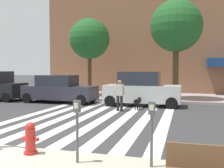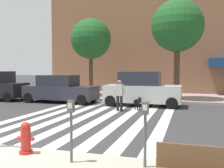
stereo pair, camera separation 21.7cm
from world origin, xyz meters
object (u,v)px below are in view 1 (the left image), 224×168
at_px(dog_on_leash, 138,101).
at_px(parking_meter_curbside, 152,125).
at_px(parked_car_third_in_line, 142,90).
at_px(parked_car_behind_first, 59,90).
at_px(street_tree_nearest, 89,39).
at_px(parking_meter_second_along, 77,122).
at_px(fire_hydrant, 30,138).
at_px(street_tree_middle, 176,26).
at_px(pedestrian_dog_walker, 120,94).

bearing_deg(dog_on_leash, parking_meter_curbside, -78.02).
bearing_deg(parked_car_third_in_line, parking_meter_curbside, -79.56).
height_order(parked_car_behind_first, street_tree_nearest, street_tree_nearest).
xyz_separation_m(parking_meter_curbside, parking_meter_second_along, (-1.58, -0.18, 0.00)).
distance_m(fire_hydrant, street_tree_middle, 14.02).
xyz_separation_m(parking_meter_second_along, street_tree_middle, (1.61, 13.16, 4.09)).
bearing_deg(parked_car_behind_first, pedestrian_dog_walker, -26.41).
xyz_separation_m(parked_car_behind_first, dog_on_leash, (5.50, -1.48, -0.42)).
bearing_deg(parked_car_third_in_line, dog_on_leash, -88.70).
relative_size(parking_meter_curbside, street_tree_middle, 0.20).
bearing_deg(street_tree_nearest, dog_on_leash, -47.58).
bearing_deg(dog_on_leash, street_tree_middle, 67.38).
bearing_deg(pedestrian_dog_walker, dog_on_leash, 46.57).
bearing_deg(dog_on_leash, parked_car_third_in_line, 91.30).
height_order(parked_car_third_in_line, dog_on_leash, parked_car_third_in_line).
bearing_deg(dog_on_leash, parking_meter_second_along, -88.46).
bearing_deg(fire_hydrant, parking_meter_second_along, -10.16).
bearing_deg(street_tree_nearest, parking_meter_second_along, -70.24).
bearing_deg(parking_meter_second_along, street_tree_middle, 83.04).
xyz_separation_m(fire_hydrant, street_tree_middle, (2.93, 12.92, 4.60)).
distance_m(street_tree_nearest, dog_on_leash, 8.21).
bearing_deg(parking_meter_curbside, pedestrian_dog_walker, 108.77).
height_order(parking_meter_second_along, parked_car_behind_first, parked_car_behind_first).
bearing_deg(street_tree_middle, parking_meter_second_along, -96.96).
relative_size(fire_hydrant, parked_car_behind_first, 0.16).
bearing_deg(parked_car_behind_first, street_tree_middle, 21.77).
bearing_deg(street_tree_middle, fire_hydrant, -102.76).
bearing_deg(fire_hydrant, street_tree_nearest, 105.08).
bearing_deg(parking_meter_curbside, street_tree_middle, 89.89).
distance_m(parking_meter_second_along, pedestrian_dog_walker, 7.96).
distance_m(fire_hydrant, parking_meter_second_along, 1.43).
xyz_separation_m(parking_meter_curbside, parked_car_behind_first, (-7.32, 10.04, -0.16)).
bearing_deg(pedestrian_dog_walker, fire_hydrant, -92.10).
bearing_deg(parking_meter_second_along, pedestrian_dog_walker, 97.50).
bearing_deg(street_tree_nearest, parked_car_third_in_line, -38.33).
bearing_deg(fire_hydrant, parking_meter_curbside, -1.05).
bearing_deg(pedestrian_dog_walker, street_tree_middle, 63.33).
distance_m(parking_meter_curbside, dog_on_leash, 8.77).
xyz_separation_m(parked_car_behind_first, street_tree_middle, (7.34, 2.93, 4.25)).
bearing_deg(parking_meter_curbside, street_tree_nearest, 115.57).
distance_m(fire_hydrant, parked_car_behind_first, 10.93).
xyz_separation_m(parking_meter_second_along, dog_on_leash, (-0.23, 8.74, -0.59)).
height_order(fire_hydrant, parking_meter_curbside, parking_meter_curbside).
bearing_deg(fire_hydrant, dog_on_leash, 82.73).
xyz_separation_m(parked_car_third_in_line, pedestrian_dog_walker, (-0.77, -2.33, -0.05)).
relative_size(fire_hydrant, pedestrian_dog_walker, 0.47).
height_order(street_tree_middle, dog_on_leash, street_tree_middle).
height_order(fire_hydrant, street_tree_nearest, street_tree_nearest).
bearing_deg(dog_on_leash, fire_hydrant, -97.27).
bearing_deg(street_tree_nearest, street_tree_middle, -7.09).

